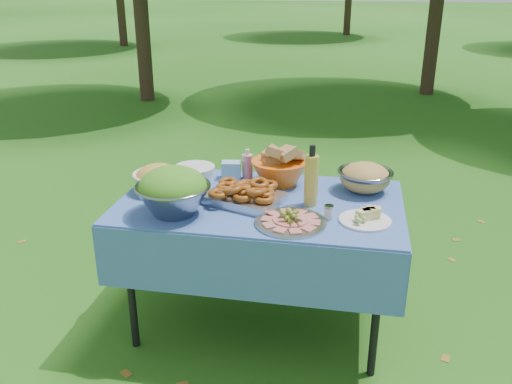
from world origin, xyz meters
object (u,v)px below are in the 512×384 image
at_px(bread_bowl, 280,166).
at_px(charcuterie_platter, 291,216).
at_px(pasta_bowl_steel, 365,177).
at_px(oil_bottle, 311,176).
at_px(picnic_table, 260,265).
at_px(salad_bowl, 173,191).
at_px(plate_stack, 195,171).

height_order(bread_bowl, charcuterie_platter, bread_bowl).
relative_size(pasta_bowl_steel, charcuterie_platter, 0.86).
height_order(bread_bowl, oil_bottle, oil_bottle).
distance_m(picnic_table, salad_bowl, 0.68).
height_order(pasta_bowl_steel, charcuterie_platter, pasta_bowl_steel).
bearing_deg(pasta_bowl_steel, plate_stack, 176.64).
height_order(plate_stack, oil_bottle, oil_bottle).
relative_size(salad_bowl, plate_stack, 1.54).
xyz_separation_m(plate_stack, pasta_bowl_steel, (0.98, -0.06, 0.05)).
xyz_separation_m(picnic_table, plate_stack, (-0.44, 0.30, 0.41)).
xyz_separation_m(picnic_table, charcuterie_platter, (0.19, -0.25, 0.42)).
height_order(pasta_bowl_steel, oil_bottle, oil_bottle).
distance_m(salad_bowl, oil_bottle, 0.69).
bearing_deg(plate_stack, oil_bottle, -23.39).
xyz_separation_m(picnic_table, salad_bowl, (-0.39, -0.24, 0.50)).
height_order(salad_bowl, charcuterie_platter, salad_bowl).
xyz_separation_m(salad_bowl, charcuterie_platter, (0.58, -0.01, -0.08)).
relative_size(bread_bowl, charcuterie_platter, 0.92).
bearing_deg(pasta_bowl_steel, bread_bowl, 177.72).
bearing_deg(bread_bowl, charcuterie_platter, -75.89).
distance_m(pasta_bowl_steel, charcuterie_platter, 0.60).
height_order(plate_stack, charcuterie_platter, charcuterie_platter).
relative_size(pasta_bowl_steel, oil_bottle, 0.93).
bearing_deg(plate_stack, charcuterie_platter, -40.90).
distance_m(picnic_table, oil_bottle, 0.60).
height_order(plate_stack, bread_bowl, bread_bowl).
distance_m(plate_stack, bread_bowl, 0.51).
height_order(bread_bowl, pasta_bowl_steel, bread_bowl).
xyz_separation_m(pasta_bowl_steel, oil_bottle, (-0.27, -0.25, 0.08)).
relative_size(picnic_table, plate_stack, 6.15).
relative_size(plate_stack, charcuterie_platter, 0.69).
bearing_deg(oil_bottle, pasta_bowl_steel, 42.48).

